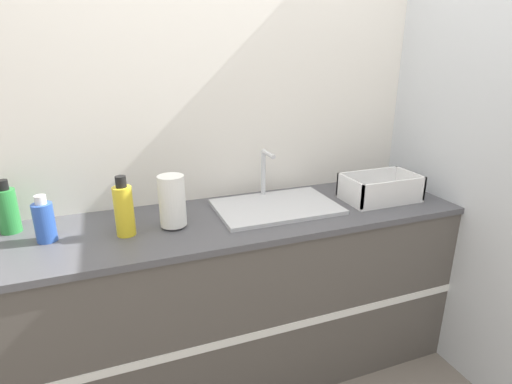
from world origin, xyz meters
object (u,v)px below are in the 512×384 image
Objects in this scene: bottle_blue at (44,221)px; bottle_green at (7,210)px; dish_rack at (380,191)px; bottle_yellow at (124,209)px; paper_towel_roll at (172,201)px; sink at (276,205)px.

bottle_green is (-0.16, 0.15, 0.02)m from bottle_blue.
dish_rack is at bearing -7.24° from bottle_green.
bottle_yellow reaches higher than bottle_green.
bottle_blue is at bearing 175.44° from paper_towel_roll.
sink is 2.28× the size of bottle_yellow.
bottle_yellow is at bearing -9.58° from bottle_blue.
dish_rack is 1.77m from bottle_green.
dish_rack is 1.60m from bottle_blue.
sink is at bearing 172.35° from dish_rack.
dish_rack is at bearing -2.45° from bottle_blue.
bottle_blue is 0.76× the size of bottle_yellow.
dish_rack is at bearing -0.71° from bottle_yellow.
bottle_green reaches higher than bottle_blue.
sink is at bearing 5.38° from paper_towel_roll.
dish_rack is 1.29m from bottle_yellow.
bottle_yellow is (-0.72, -0.06, 0.10)m from sink.
dish_rack is (0.57, -0.08, 0.03)m from sink.
bottle_yellow is 0.51m from bottle_green.
sink is at bearing -7.04° from bottle_green.
bottle_yellow is at bearing -23.87° from bottle_green.
sink reaches higher than bottle_blue.
bottle_yellow is (-0.20, -0.01, -0.01)m from paper_towel_roll.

